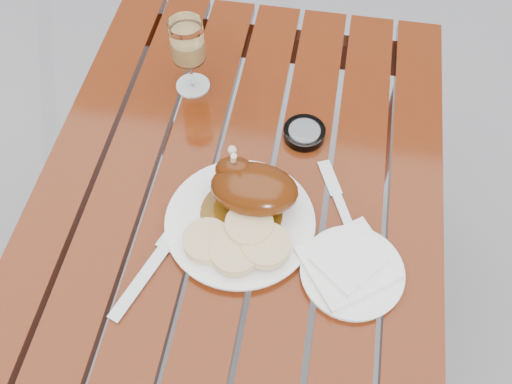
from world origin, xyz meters
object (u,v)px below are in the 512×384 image
table (239,286)px  ashtray (304,133)px  wine_glass (189,57)px  side_plate (352,272)px  dinner_plate (240,223)px

table → ashtray: bearing=60.1°
wine_glass → side_plate: bearing=-46.2°
dinner_plate → wine_glass: bearing=117.0°
side_plate → ashtray: (-0.12, 0.30, 0.00)m
table → side_plate: side_plate is taller
side_plate → wine_glass: bearing=133.8°
wine_glass → ashtray: wine_glass is taller
table → side_plate: 0.46m
dinner_plate → ashtray: size_ratio=3.22×
dinner_plate → side_plate: size_ratio=1.51×
table → dinner_plate: (0.02, -0.04, 0.38)m
dinner_plate → side_plate: bearing=-17.1°
wine_glass → dinner_plate: bearing=-63.0°
wine_glass → side_plate: (0.39, -0.40, -0.08)m
side_plate → table: bearing=155.2°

